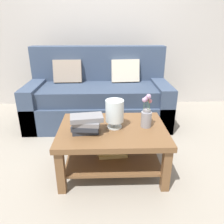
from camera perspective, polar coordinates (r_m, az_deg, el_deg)
The scene contains 7 objects.
ground_plane at distance 2.60m, azimuth -1.85°, elevation -9.45°, with size 10.00×10.00×0.00m, color gray.
back_wall at distance 3.86m, azimuth -2.17°, elevation 22.01°, with size 6.40×0.12×2.70m, color #BCB7B2.
couch at distance 3.19m, azimuth -3.55°, elevation 3.89°, with size 1.97×0.90×1.06m.
coffee_table at distance 2.10m, azimuth 0.13°, elevation -7.38°, with size 1.00×0.73×0.46m.
book_stack_main at distance 1.93m, azimuth -6.79°, elevation -3.08°, with size 0.30×0.20×0.16m.
glass_hurricane_vase at distance 1.98m, azimuth 0.70°, elevation 0.07°, with size 0.17×0.17×0.27m.
flower_pitcher at distance 2.04m, azimuth 9.02°, elevation -0.78°, with size 0.10×0.11×0.33m.
Camera 1 is at (0.01, -2.21, 1.36)m, focal length 34.82 mm.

